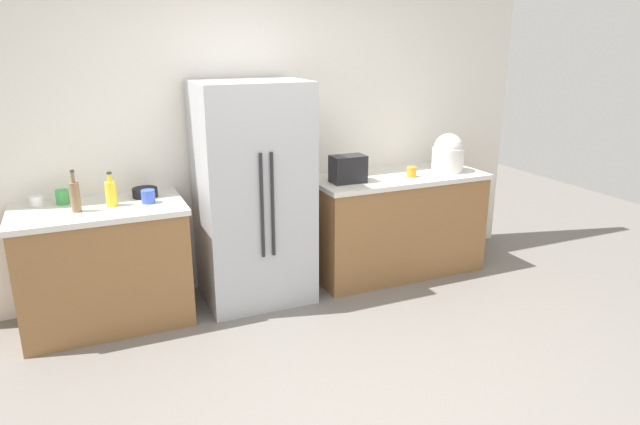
{
  "coord_description": "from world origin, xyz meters",
  "views": [
    {
      "loc": [
        -1.36,
        -2.49,
        2.0
      ],
      "look_at": [
        -0.05,
        0.48,
        1.0
      ],
      "focal_mm": 31.93,
      "sensor_mm": 36.0,
      "label": 1
    }
  ],
  "objects_px": {
    "bottle_a": "(111,193)",
    "bowl_a": "(145,192)",
    "refrigerator": "(253,194)",
    "bottle_b": "(75,196)",
    "cup_d": "(148,197)",
    "cup_a": "(36,201)",
    "cup_c": "(62,197)",
    "cup_b": "(411,172)",
    "toaster": "(348,169)",
    "rice_cooker": "(448,154)"
  },
  "relations": [
    {
      "from": "cup_b",
      "to": "bottle_a",
      "type": "bearing_deg",
      "value": 177.4
    },
    {
      "from": "cup_b",
      "to": "bowl_a",
      "type": "bearing_deg",
      "value": 173.21
    },
    {
      "from": "cup_c",
      "to": "cup_d",
      "type": "height_order",
      "value": "cup_c"
    },
    {
      "from": "refrigerator",
      "to": "bottle_a",
      "type": "height_order",
      "value": "refrigerator"
    },
    {
      "from": "bottle_a",
      "to": "cup_a",
      "type": "distance_m",
      "value": 0.53
    },
    {
      "from": "bottle_a",
      "to": "refrigerator",
      "type": "bearing_deg",
      "value": -0.53
    },
    {
      "from": "cup_a",
      "to": "cup_c",
      "type": "xyz_separation_m",
      "value": [
        0.17,
        -0.02,
        0.02
      ]
    },
    {
      "from": "refrigerator",
      "to": "rice_cooker",
      "type": "distance_m",
      "value": 1.78
    },
    {
      "from": "toaster",
      "to": "cup_b",
      "type": "xyz_separation_m",
      "value": [
        0.57,
        -0.05,
        -0.07
      ]
    },
    {
      "from": "bowl_a",
      "to": "cup_c",
      "type": "bearing_deg",
      "value": 175.87
    },
    {
      "from": "cup_d",
      "to": "bowl_a",
      "type": "xyz_separation_m",
      "value": [
        -0.0,
        0.18,
        -0.01
      ]
    },
    {
      "from": "cup_a",
      "to": "cup_d",
      "type": "distance_m",
      "value": 0.76
    },
    {
      "from": "cup_d",
      "to": "cup_c",
      "type": "bearing_deg",
      "value": 158.52
    },
    {
      "from": "cup_a",
      "to": "cup_d",
      "type": "height_order",
      "value": "cup_d"
    },
    {
      "from": "cup_a",
      "to": "bottle_a",
      "type": "bearing_deg",
      "value": -22.84
    },
    {
      "from": "cup_d",
      "to": "bottle_a",
      "type": "bearing_deg",
      "value": 172.45
    },
    {
      "from": "toaster",
      "to": "bottle_a",
      "type": "bearing_deg",
      "value": 178.18
    },
    {
      "from": "bottle_b",
      "to": "cup_c",
      "type": "xyz_separation_m",
      "value": [
        -0.08,
        0.24,
        -0.06
      ]
    },
    {
      "from": "rice_cooker",
      "to": "bowl_a",
      "type": "height_order",
      "value": "rice_cooker"
    },
    {
      "from": "toaster",
      "to": "cup_d",
      "type": "distance_m",
      "value": 1.57
    },
    {
      "from": "toaster",
      "to": "cup_a",
      "type": "relative_size",
      "value": 3.17
    },
    {
      "from": "rice_cooker",
      "to": "cup_a",
      "type": "bearing_deg",
      "value": 175.68
    },
    {
      "from": "bottle_a",
      "to": "cup_c",
      "type": "height_order",
      "value": "bottle_a"
    },
    {
      "from": "cup_a",
      "to": "cup_c",
      "type": "bearing_deg",
      "value": -5.59
    },
    {
      "from": "refrigerator",
      "to": "cup_a",
      "type": "height_order",
      "value": "refrigerator"
    },
    {
      "from": "rice_cooker",
      "to": "cup_b",
      "type": "distance_m",
      "value": 0.43
    },
    {
      "from": "refrigerator",
      "to": "cup_d",
      "type": "relative_size",
      "value": 17.84
    },
    {
      "from": "toaster",
      "to": "bottle_b",
      "type": "height_order",
      "value": "bottle_b"
    },
    {
      "from": "cup_a",
      "to": "cup_b",
      "type": "bearing_deg",
      "value": -6.21
    },
    {
      "from": "bottle_b",
      "to": "cup_d",
      "type": "relative_size",
      "value": 3.01
    },
    {
      "from": "bottle_a",
      "to": "bowl_a",
      "type": "distance_m",
      "value": 0.29
    },
    {
      "from": "bottle_a",
      "to": "cup_d",
      "type": "height_order",
      "value": "bottle_a"
    },
    {
      "from": "refrigerator",
      "to": "bottle_b",
      "type": "distance_m",
      "value": 1.26
    },
    {
      "from": "refrigerator",
      "to": "bowl_a",
      "type": "relative_size",
      "value": 9.45
    },
    {
      "from": "bottle_b",
      "to": "cup_d",
      "type": "bearing_deg",
      "value": 2.9
    },
    {
      "from": "cup_c",
      "to": "refrigerator",
      "type": "bearing_deg",
      "value": -8.37
    },
    {
      "from": "bottle_b",
      "to": "cup_c",
      "type": "height_order",
      "value": "bottle_b"
    },
    {
      "from": "toaster",
      "to": "bottle_a",
      "type": "height_order",
      "value": "bottle_a"
    },
    {
      "from": "refrigerator",
      "to": "bottle_b",
      "type": "height_order",
      "value": "refrigerator"
    },
    {
      "from": "rice_cooker",
      "to": "cup_c",
      "type": "relative_size",
      "value": 3.25
    },
    {
      "from": "cup_d",
      "to": "bowl_a",
      "type": "relative_size",
      "value": 0.53
    },
    {
      "from": "refrigerator",
      "to": "cup_d",
      "type": "xyz_separation_m",
      "value": [
        -0.78,
        -0.02,
        0.07
      ]
    },
    {
      "from": "cup_b",
      "to": "cup_a",
      "type": "bearing_deg",
      "value": 173.79
    },
    {
      "from": "bottle_a",
      "to": "bottle_b",
      "type": "xyz_separation_m",
      "value": [
        -0.23,
        -0.06,
        0.02
      ]
    },
    {
      "from": "cup_c",
      "to": "cup_b",
      "type": "bearing_deg",
      "value": -6.25
    },
    {
      "from": "refrigerator",
      "to": "cup_c",
      "type": "relative_size",
      "value": 16.8
    },
    {
      "from": "rice_cooker",
      "to": "cup_d",
      "type": "xyz_separation_m",
      "value": [
        -2.55,
        0.01,
        -0.11
      ]
    },
    {
      "from": "toaster",
      "to": "cup_d",
      "type": "relative_size",
      "value": 2.88
    },
    {
      "from": "bottle_a",
      "to": "bowl_a",
      "type": "bearing_deg",
      "value": 31.37
    },
    {
      "from": "cup_c",
      "to": "toaster",
      "type": "bearing_deg",
      "value": -6.57
    }
  ]
}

